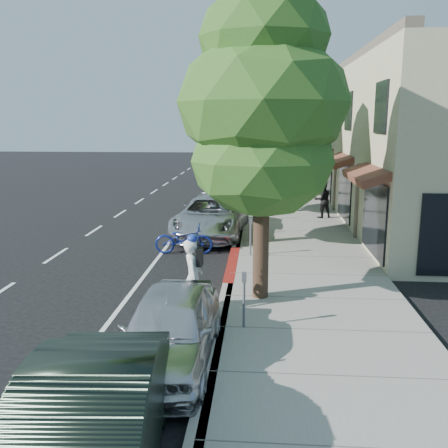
# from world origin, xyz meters

# --- Properties ---
(ground) EXTENTS (120.00, 120.00, 0.00)m
(ground) POSITION_xyz_m (0.00, 0.00, 0.00)
(ground) COLOR black
(ground) RESTS_ON ground
(sidewalk) EXTENTS (4.60, 56.00, 0.15)m
(sidewalk) POSITION_xyz_m (2.30, 8.00, 0.07)
(sidewalk) COLOR gray
(sidewalk) RESTS_ON ground
(curb) EXTENTS (0.30, 56.00, 0.15)m
(curb) POSITION_xyz_m (0.00, 8.00, 0.07)
(curb) COLOR #9E998E
(curb) RESTS_ON ground
(curb_red_segment) EXTENTS (0.32, 4.00, 0.15)m
(curb_red_segment) POSITION_xyz_m (0.00, 1.00, 0.07)
(curb_red_segment) COLOR maroon
(curb_red_segment) RESTS_ON ground
(storefront_building) EXTENTS (10.00, 36.00, 7.00)m
(storefront_building) POSITION_xyz_m (9.60, 18.00, 3.50)
(storefront_building) COLOR #B4A98A
(storefront_building) RESTS_ON ground
(street_tree_0) EXTENTS (4.17, 4.17, 7.72)m
(street_tree_0) POSITION_xyz_m (0.90, -2.00, 4.89)
(street_tree_0) COLOR black
(street_tree_0) RESTS_ON ground
(street_tree_1) EXTENTS (4.80, 4.80, 7.15)m
(street_tree_1) POSITION_xyz_m (0.90, 4.00, 4.32)
(street_tree_1) COLOR black
(street_tree_1) RESTS_ON ground
(street_tree_2) EXTENTS (4.52, 4.52, 7.14)m
(street_tree_2) POSITION_xyz_m (0.90, 10.00, 4.37)
(street_tree_2) COLOR black
(street_tree_2) RESTS_ON ground
(street_tree_3) EXTENTS (4.42, 4.42, 7.17)m
(street_tree_3) POSITION_xyz_m (0.90, 16.00, 4.42)
(street_tree_3) COLOR black
(street_tree_3) RESTS_ON ground
(street_tree_4) EXTENTS (3.97, 3.97, 6.91)m
(street_tree_4) POSITION_xyz_m (0.90, 22.00, 4.32)
(street_tree_4) COLOR black
(street_tree_4) RESTS_ON ground
(street_tree_5) EXTENTS (4.88, 4.88, 7.26)m
(street_tree_5) POSITION_xyz_m (0.90, 28.00, 4.38)
(street_tree_5) COLOR black
(street_tree_5) RESTS_ON ground
(cyclist) EXTENTS (0.54, 0.74, 1.87)m
(cyclist) POSITION_xyz_m (-0.70, -3.00, 0.94)
(cyclist) COLOR silver
(cyclist) RESTS_ON ground
(bicycle) EXTENTS (2.04, 0.78, 1.06)m
(bicycle) POSITION_xyz_m (-1.80, 2.57, 0.53)
(bicycle) COLOR navy
(bicycle) RESTS_ON ground
(silver_suv) EXTENTS (2.98, 5.85, 1.58)m
(silver_suv) POSITION_xyz_m (-1.12, 5.50, 0.79)
(silver_suv) COLOR silver
(silver_suv) RESTS_ON ground
(dark_sedan) EXTENTS (1.69, 4.46, 1.45)m
(dark_sedan) POSITION_xyz_m (-1.50, 14.38, 0.73)
(dark_sedan) COLOR black
(dark_sedan) RESTS_ON ground
(white_pickup) EXTENTS (2.39, 5.56, 1.60)m
(white_pickup) POSITION_xyz_m (-1.15, 16.38, 0.80)
(white_pickup) COLOR silver
(white_pickup) RESTS_ON ground
(dark_suv_far) EXTENTS (2.15, 5.18, 1.76)m
(dark_suv_far) POSITION_xyz_m (-2.20, 25.34, 0.88)
(dark_suv_far) COLOR black
(dark_suv_far) RESTS_ON ground
(near_car_a) EXTENTS (1.74, 4.26, 1.45)m
(near_car_a) POSITION_xyz_m (-0.81, -5.50, 0.72)
(near_car_a) COLOR silver
(near_car_a) RESTS_ON ground
(near_car_b) EXTENTS (2.15, 5.00, 1.60)m
(near_car_b) POSITION_xyz_m (-1.22, -9.00, 0.80)
(near_car_b) COLOR black
(near_car_b) RESTS_ON ground
(pedestrian) EXTENTS (0.99, 0.88, 1.69)m
(pedestrian) POSITION_xyz_m (3.73, 8.93, 1.00)
(pedestrian) COLOR black
(pedestrian) RESTS_ON sidewalk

